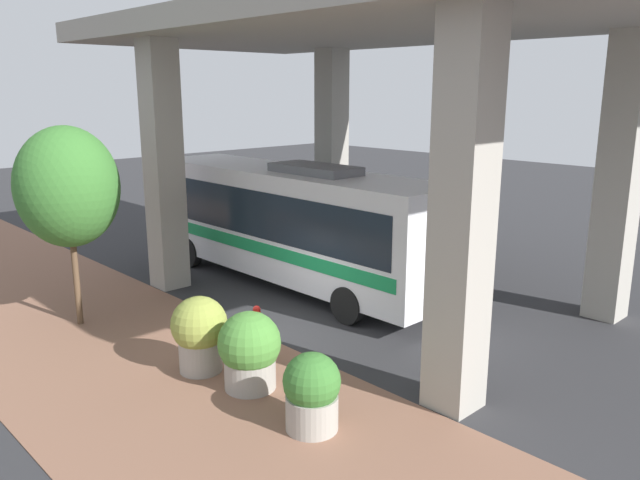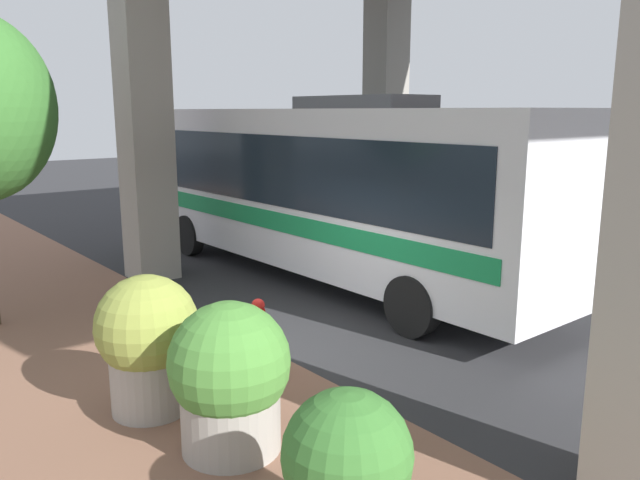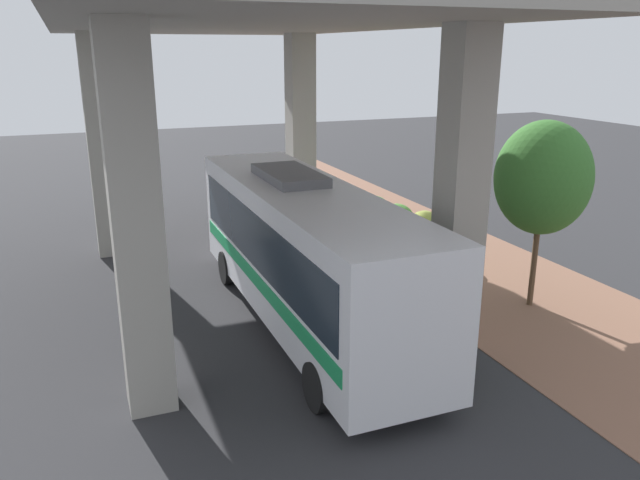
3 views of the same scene
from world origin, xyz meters
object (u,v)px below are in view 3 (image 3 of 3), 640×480
fire_hydrant (382,250)px  planter_middle (424,234)px  bus (304,247)px  planter_back (375,215)px  street_tree_near (543,178)px  planter_front (397,226)px

fire_hydrant → planter_middle: bearing=-176.2°
bus → fire_hydrant: size_ratio=10.39×
planter_middle → planter_back: size_ratio=1.15×
bus → fire_hydrant: bus is taller
fire_hydrant → street_tree_near: size_ratio=0.21×
bus → fire_hydrant: bearing=-140.2°
fire_hydrant → street_tree_near: street_tree_near is taller
fire_hydrant → planter_front: bearing=-132.2°
fire_hydrant → planter_back: 3.82m
planter_middle → street_tree_near: street_tree_near is taller
planter_front → street_tree_near: street_tree_near is taller
planter_front → street_tree_near: (-1.00, 5.89, 2.75)m
planter_middle → street_tree_near: size_ratio=0.33×
street_tree_near → bus: bearing=-10.8°
planter_back → fire_hydrant: bearing=66.6°
planter_middle → fire_hydrant: bearing=3.8°
street_tree_near → planter_back: bearing=-84.1°
bus → planter_middle: bearing=-148.7°
bus → fire_hydrant: (-3.87, -3.22, -1.52)m
planter_middle → planter_back: planter_middle is taller
planter_front → fire_hydrant: bearing=47.8°
fire_hydrant → planter_front: planter_front is taller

